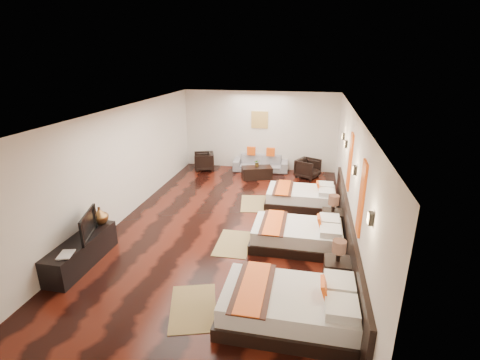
% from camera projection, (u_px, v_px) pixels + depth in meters
% --- Properties ---
extents(floor, '(5.50, 9.50, 0.01)m').
position_uv_depth(floor, '(230.00, 224.00, 8.76)').
color(floor, black).
rests_on(floor, ground).
extents(ceiling, '(5.50, 9.50, 0.01)m').
position_uv_depth(ceiling, '(229.00, 111.00, 7.82)').
color(ceiling, white).
rests_on(ceiling, floor).
extents(back_wall, '(5.50, 0.01, 2.80)m').
position_uv_depth(back_wall, '(260.00, 131.00, 12.68)').
color(back_wall, silver).
rests_on(back_wall, floor).
extents(left_wall, '(0.01, 9.50, 2.80)m').
position_uv_depth(left_wall, '(122.00, 164.00, 8.81)').
color(left_wall, silver).
rests_on(left_wall, floor).
extents(right_wall, '(0.01, 9.50, 2.80)m').
position_uv_depth(right_wall, '(351.00, 179.00, 7.77)').
color(right_wall, silver).
rests_on(right_wall, floor).
extents(headboard_panel, '(0.08, 6.60, 0.90)m').
position_uv_depth(headboard_panel, '(347.00, 234.00, 7.36)').
color(headboard_panel, black).
rests_on(headboard_panel, floor).
extents(bed_near, '(2.17, 1.37, 0.83)m').
position_uv_depth(bed_near, '(291.00, 306.00, 5.48)').
color(bed_near, black).
rests_on(bed_near, floor).
extents(bed_mid, '(1.98, 1.25, 0.76)m').
position_uv_depth(bed_mid, '(298.00, 235.00, 7.72)').
color(bed_mid, black).
rests_on(bed_mid, floor).
extents(bed_far, '(1.92, 1.21, 0.73)m').
position_uv_depth(bed_far, '(302.00, 197.00, 9.79)').
color(bed_far, black).
rests_on(bed_far, floor).
extents(nightstand_a, '(0.46, 0.46, 0.91)m').
position_uv_depth(nightstand_a, '(337.00, 270.00, 6.36)').
color(nightstand_a, black).
rests_on(nightstand_a, floor).
extents(nightstand_b, '(0.47, 0.47, 0.92)m').
position_uv_depth(nightstand_b, '(332.00, 219.00, 8.32)').
color(nightstand_b, black).
rests_on(nightstand_b, floor).
extents(jute_mat_near, '(1.07, 1.37, 0.01)m').
position_uv_depth(jute_mat_near, '(193.00, 307.00, 5.87)').
color(jute_mat_near, olive).
rests_on(jute_mat_near, floor).
extents(jute_mat_mid, '(0.77, 1.21, 0.01)m').
position_uv_depth(jute_mat_mid, '(234.00, 243.00, 7.87)').
color(jute_mat_mid, olive).
rests_on(jute_mat_mid, floor).
extents(jute_mat_far, '(0.93, 1.30, 0.01)m').
position_uv_depth(jute_mat_far, '(254.00, 203.00, 9.99)').
color(jute_mat_far, olive).
rests_on(jute_mat_far, floor).
extents(tv_console, '(0.50, 1.80, 0.55)m').
position_uv_depth(tv_console, '(82.00, 252.00, 7.02)').
color(tv_console, black).
rests_on(tv_console, floor).
extents(tv, '(0.38, 0.91, 0.53)m').
position_uv_depth(tv, '(84.00, 225.00, 6.95)').
color(tv, black).
rests_on(tv, tv_console).
extents(book, '(0.32, 0.38, 0.03)m').
position_uv_depth(book, '(59.00, 255.00, 6.37)').
color(book, black).
rests_on(book, tv_console).
extents(figurine, '(0.41, 0.41, 0.37)m').
position_uv_depth(figurine, '(100.00, 215.00, 7.55)').
color(figurine, brown).
rests_on(figurine, tv_console).
extents(sofa, '(1.99, 0.89, 0.57)m').
position_uv_depth(sofa, '(261.00, 163.00, 12.75)').
color(sofa, gray).
rests_on(sofa, floor).
extents(armchair_left, '(0.88, 0.87, 0.64)m').
position_uv_depth(armchair_left, '(204.00, 161.00, 12.82)').
color(armchair_left, black).
rests_on(armchair_left, floor).
extents(armchair_right, '(0.94, 0.93, 0.65)m').
position_uv_depth(armchair_right, '(308.00, 168.00, 12.02)').
color(armchair_right, black).
rests_on(armchair_right, floor).
extents(coffee_table, '(1.11, 0.81, 0.40)m').
position_uv_depth(coffee_table, '(257.00, 173.00, 11.98)').
color(coffee_table, black).
rests_on(coffee_table, floor).
extents(table_plant, '(0.27, 0.24, 0.25)m').
position_uv_depth(table_plant, '(257.00, 163.00, 11.93)').
color(table_plant, '#246220').
rests_on(table_plant, coffee_table).
extents(orange_panel_a, '(0.04, 0.40, 1.30)m').
position_uv_depth(orange_panel_a, '(361.00, 199.00, 5.92)').
color(orange_panel_a, '#D86014').
rests_on(orange_panel_a, right_wall).
extents(orange_panel_b, '(0.04, 0.40, 1.30)m').
position_uv_depth(orange_panel_b, '(350.00, 162.00, 7.95)').
color(orange_panel_b, '#D86014').
rests_on(orange_panel_b, right_wall).
extents(sconce_near, '(0.07, 0.12, 0.18)m').
position_uv_depth(sconce_near, '(370.00, 218.00, 4.86)').
color(sconce_near, black).
rests_on(sconce_near, right_wall).
extents(sconce_mid, '(0.07, 0.12, 0.18)m').
position_uv_depth(sconce_mid, '(354.00, 170.00, 6.89)').
color(sconce_mid, black).
rests_on(sconce_mid, right_wall).
extents(sconce_far, '(0.07, 0.12, 0.18)m').
position_uv_depth(sconce_far, '(346.00, 144.00, 8.92)').
color(sconce_far, black).
rests_on(sconce_far, right_wall).
extents(sconce_lounge, '(0.07, 0.12, 0.18)m').
position_uv_depth(sconce_lounge, '(343.00, 136.00, 9.75)').
color(sconce_lounge, black).
rests_on(sconce_lounge, right_wall).
extents(gold_artwork, '(0.60, 0.04, 0.60)m').
position_uv_depth(gold_artwork, '(260.00, 120.00, 12.52)').
color(gold_artwork, '#AD873F').
rests_on(gold_artwork, back_wall).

